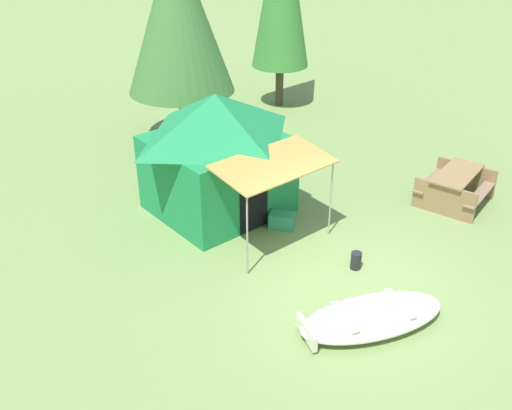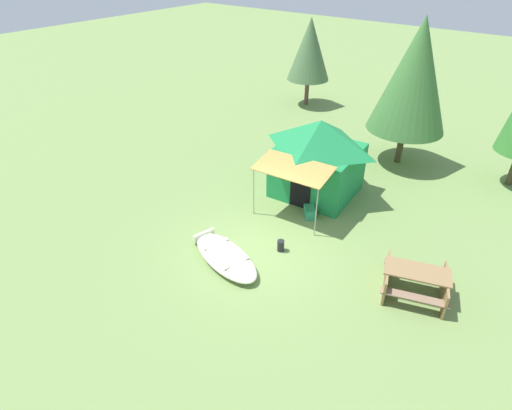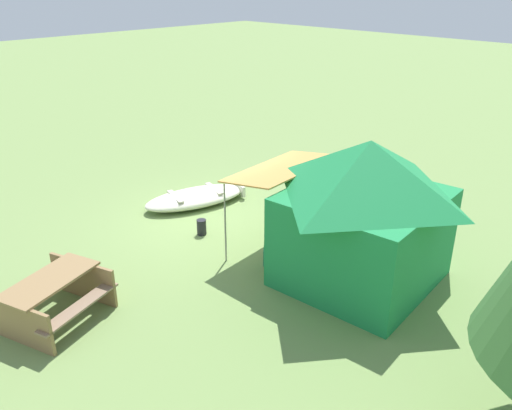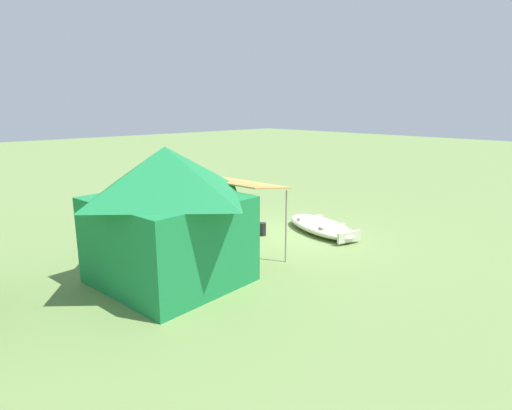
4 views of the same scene
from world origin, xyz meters
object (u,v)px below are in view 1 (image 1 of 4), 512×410
Objects in this scene: cooler_box at (282,221)px; beached_rowboat at (371,317)px; fuel_can at (356,261)px; pine_tree_far_center at (178,15)px; canvas_cabin_tent at (217,152)px; picnic_table at (455,184)px.

beached_rowboat is at bearing -101.77° from cooler_box.
pine_tree_far_center reaches higher than fuel_can.
cooler_box is (0.69, -1.53, -1.27)m from canvas_cabin_tent.
canvas_cabin_tent is 0.73× the size of pine_tree_far_center.
canvas_cabin_tent is 2.05× the size of picnic_table.
beached_rowboat is 1.42× the size of picnic_table.
pine_tree_far_center is (0.53, 7.88, 3.41)m from fuel_can.
cooler_box is at bearing 160.51° from picnic_table.
fuel_can is 0.06× the size of pine_tree_far_center.
picnic_table is 3.72× the size of cooler_box.
cooler_box is 2.10m from fuel_can.
pine_tree_far_center reaches higher than cooler_box.
canvas_cabin_tent is at bearing 89.54° from beached_rowboat.
fuel_can reaches higher than cooler_box.
cooler_box is at bearing -97.69° from pine_tree_far_center.
canvas_cabin_tent reaches higher than cooler_box.
picnic_table is at bearing -19.49° from cooler_box.
picnic_table reaches higher than cooler_box.
pine_tree_far_center reaches higher than beached_rowboat.
pine_tree_far_center is at bearing 71.03° from canvas_cabin_tent.
beached_rowboat is 3.56m from cooler_box.
fuel_can is at bearing -170.32° from picnic_table.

